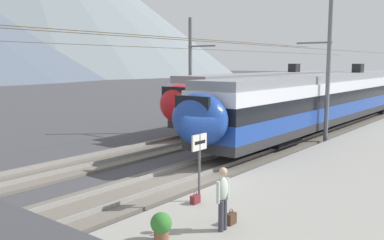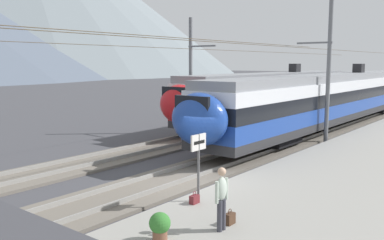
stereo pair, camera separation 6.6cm
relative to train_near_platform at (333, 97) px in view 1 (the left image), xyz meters
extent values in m
plane|color=#424247|center=(-17.41, -1.13, -2.23)|extent=(400.00, 400.00, 0.00)
cube|color=gray|center=(-17.41, -6.28, -2.09)|extent=(120.00, 8.33, 0.28)
cube|color=#6B6359|center=(-17.41, 0.00, -2.17)|extent=(120.00, 3.00, 0.12)
cube|color=gray|center=(-17.41, -0.72, -2.03)|extent=(120.00, 0.07, 0.16)
cube|color=gray|center=(-17.41, 0.72, -2.03)|extent=(120.00, 0.07, 0.16)
cube|color=#6B6359|center=(-17.41, 4.85, -2.17)|extent=(120.00, 3.00, 0.12)
cube|color=gray|center=(-17.41, 4.13, -2.03)|extent=(120.00, 0.07, 0.16)
cube|color=gray|center=(-17.41, 5.56, -2.03)|extent=(120.00, 0.07, 0.16)
cube|color=#2D2D30|center=(0.59, 0.00, -1.31)|extent=(31.43, 2.88, 0.45)
cube|color=#1E429E|center=(0.59, 0.00, -0.66)|extent=(31.43, 2.88, 0.85)
cube|color=black|center=(0.59, 0.00, 0.14)|extent=(31.43, 2.92, 0.75)
cube|color=white|center=(0.59, 0.00, 0.84)|extent=(31.43, 2.88, 0.65)
cube|color=gray|center=(0.59, 0.00, 1.39)|extent=(31.13, 2.68, 0.45)
cube|color=black|center=(-9.15, 0.00, -1.74)|extent=(2.80, 2.30, 0.42)
cube|color=black|center=(10.34, 0.00, -1.74)|extent=(2.80, 2.30, 0.42)
ellipsoid|color=#1E429E|center=(-15.67, 0.00, 0.04)|extent=(1.80, 2.65, 2.25)
cube|color=black|center=(-16.17, 0.00, 0.47)|extent=(0.16, 1.73, 1.19)
cube|color=black|center=(5.31, 0.00, 1.97)|extent=(0.90, 0.70, 0.70)
cube|color=#2D2D30|center=(0.57, 4.85, -1.31)|extent=(22.43, 2.84, 0.45)
cube|color=red|center=(0.57, 4.85, -0.66)|extent=(22.43, 2.84, 0.85)
cube|color=black|center=(0.57, 4.85, 0.14)|extent=(22.43, 2.88, 0.75)
cube|color=white|center=(0.57, 4.85, 0.84)|extent=(22.43, 2.84, 0.65)
cube|color=gray|center=(0.57, 4.85, 1.39)|extent=(22.13, 2.64, 0.45)
cube|color=black|center=(-6.38, 4.85, -1.74)|extent=(2.80, 2.27, 0.42)
cube|color=black|center=(7.53, 4.85, -1.74)|extent=(2.80, 2.27, 0.42)
ellipsoid|color=red|center=(-11.19, 4.85, 0.04)|extent=(1.80, 2.61, 2.25)
cube|color=black|center=(-11.69, 4.85, 0.47)|extent=(0.16, 1.70, 1.19)
cube|color=black|center=(3.94, 4.85, 1.97)|extent=(0.90, 0.70, 0.70)
cylinder|color=slate|center=(-6.00, -1.80, 1.98)|extent=(0.24, 0.24, 8.42)
cube|color=slate|center=(-6.00, -0.90, 3.53)|extent=(0.10, 2.10, 0.10)
cylinder|color=#473823|center=(-6.00, 0.00, 3.28)|extent=(46.12, 0.02, 0.02)
cylinder|color=slate|center=(-7.89, 6.69, 1.53)|extent=(0.24, 0.24, 7.53)
cube|color=slate|center=(-7.89, 5.77, 3.45)|extent=(0.10, 2.14, 0.10)
cylinder|color=#473823|center=(-7.89, 4.85, 3.20)|extent=(46.12, 0.02, 0.02)
cylinder|color=#59595B|center=(-19.35, -2.78, -0.88)|extent=(0.08, 0.08, 2.14)
cube|color=silver|center=(-19.35, -2.78, -0.05)|extent=(0.70, 0.06, 0.50)
cube|color=black|center=(-19.35, -2.82, -0.05)|extent=(0.52, 0.01, 0.10)
cylinder|color=#383842|center=(-20.95, -4.71, -1.54)|extent=(0.14, 0.14, 0.82)
cylinder|color=#383842|center=(-20.79, -4.71, -1.54)|extent=(0.14, 0.14, 0.82)
ellipsoid|color=#B7C6B7|center=(-20.87, -4.71, -0.82)|extent=(0.36, 0.22, 0.62)
sphere|color=tan|center=(-20.87, -4.71, -0.37)|extent=(0.22, 0.22, 0.22)
cylinder|color=#B7C6B7|center=(-21.09, -4.71, -0.87)|extent=(0.09, 0.09, 0.58)
cylinder|color=#B7C6B7|center=(-20.65, -4.71, -0.87)|extent=(0.09, 0.09, 0.58)
cube|color=#472D1E|center=(-20.36, -4.64, -1.79)|extent=(0.32, 0.18, 0.30)
torus|color=#472D1E|center=(-20.36, -4.64, -1.59)|extent=(0.16, 0.02, 0.16)
cube|color=maroon|center=(-19.63, -2.84, -1.82)|extent=(0.32, 0.18, 0.26)
torus|color=maroon|center=(-19.63, -2.84, -1.64)|extent=(0.16, 0.02, 0.16)
cylinder|color=brown|center=(-22.33, -3.88, -1.80)|extent=(0.37, 0.37, 0.29)
sphere|color=#33752D|center=(-22.33, -3.88, -1.50)|extent=(0.54, 0.54, 0.54)
sphere|color=gold|center=(-22.33, -3.88, -1.38)|extent=(0.30, 0.30, 0.30)
camera|label=1|loc=(-29.61, -10.59, 2.41)|focal=39.40mm
camera|label=2|loc=(-29.57, -10.64, 2.41)|focal=39.40mm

